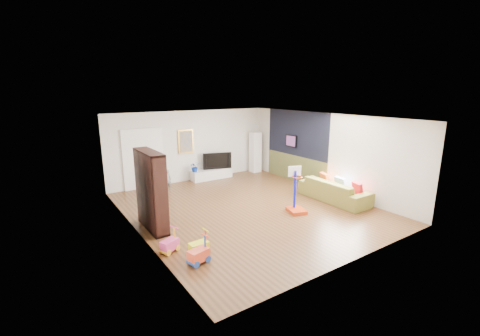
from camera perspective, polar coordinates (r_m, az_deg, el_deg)
floor at (r=9.73m, az=1.32°, el=-7.06°), size 6.50×7.50×0.00m
ceiling at (r=9.13m, az=1.42°, el=9.00°), size 6.50×7.50×0.00m
wall_back at (r=12.53m, az=-8.59°, el=3.89°), size 6.50×0.00×2.70m
wall_front at (r=6.75m, az=20.14°, el=-5.26°), size 6.50×0.00×2.70m
wall_left at (r=7.97m, az=-18.11°, el=-2.24°), size 0.00×7.50×2.70m
wall_right at (r=11.48m, az=14.76°, el=2.71°), size 0.00×7.50×2.70m
navy_accent at (r=12.35m, az=9.98°, el=6.05°), size 0.01×3.20×1.70m
olive_wainscot at (r=12.60m, az=9.73°, el=-0.05°), size 0.01×3.20×1.00m
doorway at (r=11.88m, az=-16.75°, el=1.45°), size 1.45×0.06×2.10m
painting_back at (r=12.36m, az=-9.59°, el=4.66°), size 0.62×0.06×0.92m
artwork_right at (r=12.49m, az=9.08°, el=4.78°), size 0.04×0.56×0.46m
media_console at (r=12.80m, az=-5.05°, el=-1.09°), size 1.67×0.43×0.39m
tall_cabinet at (r=13.78m, az=2.72°, el=2.82°), size 0.40×0.40×1.71m
bookshelf at (r=8.32m, az=-15.53°, el=-3.89°), size 0.37×1.38×2.01m
sofa at (r=10.67m, az=16.41°, el=-3.82°), size 0.92×2.32×0.68m
basketball_hoop at (r=9.30m, az=10.15°, el=-3.91°), size 0.60×0.67×1.34m
ride_on_yellow at (r=7.06m, az=-7.34°, el=-13.14°), size 0.41×0.27×0.54m
ride_on_orange at (r=6.75m, az=-7.41°, el=-14.35°), size 0.47×0.35×0.56m
ride_on_pink at (r=7.30m, az=-12.47°, el=-12.53°), size 0.45×0.38×0.52m
child at (r=11.53m, az=-12.79°, el=-2.08°), size 0.28×0.19×0.76m
tv at (r=12.84m, az=-4.16°, el=1.37°), size 1.13×0.48×0.66m
vase_plant at (r=12.39m, az=-8.05°, el=0.24°), size 0.38×0.34×0.41m
pillow_left at (r=10.38m, az=20.17°, el=-3.48°), size 0.22×0.41×0.39m
pillow_center at (r=10.79m, az=17.45°, el=-2.62°), size 0.16×0.42×0.41m
pillow_right at (r=11.19m, az=14.83°, el=-1.87°), size 0.22×0.42×0.41m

